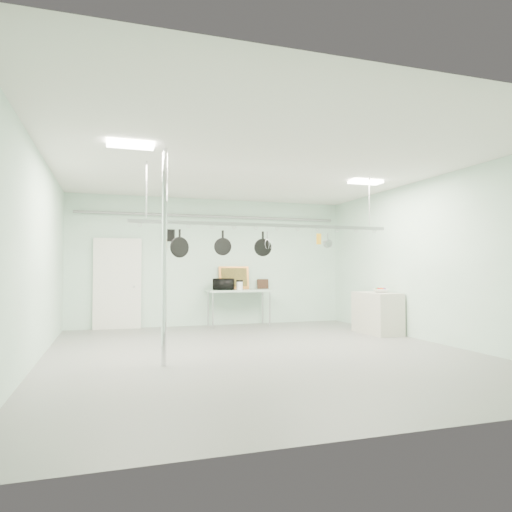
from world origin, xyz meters
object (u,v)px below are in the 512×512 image
object	(u,v)px
skillet_mid	(223,243)
chrome_pole	(164,256)
pot_rack	(267,224)
coffee_canister	(240,286)
fruit_bowl	(381,291)
skillet_left	(180,243)
microwave	(224,284)
side_cabinet	(377,313)
skillet_right	(263,243)
prep_table	(239,293)

from	to	relation	value
skillet_mid	chrome_pole	bearing A→B (deg)	-114.57
chrome_pole	pot_rack	distance (m)	2.19
pot_rack	coffee_canister	xyz separation A→B (m)	(0.36, 3.10, -1.22)
chrome_pole	coffee_canister	distance (m)	4.64
fruit_bowl	skillet_left	bearing A→B (deg)	-167.51
microwave	skillet_mid	world-z (taller)	skillet_mid
side_cabinet	skillet_mid	size ratio (longest dim) A/B	2.82
coffee_canister	skillet_mid	distance (m)	3.43
microwave	pot_rack	bearing A→B (deg)	108.87
fruit_bowl	skillet_right	world-z (taller)	skillet_right
skillet_right	microwave	bearing A→B (deg)	95.59
side_cabinet	pot_rack	distance (m)	3.62
skillet_left	skillet_mid	distance (m)	0.74
chrome_pole	side_cabinet	xyz separation A→B (m)	(4.85, 2.00, -1.15)
skillet_mid	microwave	bearing A→B (deg)	102.08
side_cabinet	fruit_bowl	size ratio (longest dim) A/B	3.53
side_cabinet	microwave	xyz separation A→B (m)	(-2.95, 2.17, 0.60)
prep_table	pot_rack	xyz separation A→B (m)	(-0.40, -3.30, 1.40)
coffee_canister	chrome_pole	bearing A→B (deg)	-119.48
fruit_bowl	skillet_mid	xyz separation A→B (m)	(-3.79, -1.00, 0.93)
prep_table	skillet_right	xyz separation A→B (m)	(-0.47, -3.30, 1.04)
coffee_canister	prep_table	bearing A→B (deg)	79.55
chrome_pole	side_cabinet	bearing A→B (deg)	22.41
coffee_canister	fruit_bowl	xyz separation A→B (m)	(2.62, -2.10, -0.07)
chrome_pole	skillet_right	size ratio (longest dim) A/B	7.60
pot_rack	skillet_right	bearing A→B (deg)	180.00
skillet_left	skillet_mid	xyz separation A→B (m)	(0.74, 0.00, 0.02)
prep_table	coffee_canister	distance (m)	0.26
chrome_pole	microwave	bearing A→B (deg)	65.43
side_cabinet	microwave	bearing A→B (deg)	143.69
chrome_pole	skillet_right	distance (m)	2.06
prep_table	fruit_bowl	bearing A→B (deg)	-41.61
chrome_pole	skillet_mid	bearing A→B (deg)	39.43
pot_rack	chrome_pole	bearing A→B (deg)	-154.65
pot_rack	side_cabinet	bearing A→B (deg)	20.45
prep_table	coffee_canister	xyz separation A→B (m)	(-0.04, -0.20, 0.17)
prep_table	pot_rack	size ratio (longest dim) A/B	0.33
chrome_pole	side_cabinet	size ratio (longest dim) A/B	2.67
prep_table	side_cabinet	distance (m)	3.39
skillet_left	chrome_pole	bearing A→B (deg)	-130.56
prep_table	skillet_mid	bearing A→B (deg)	-110.07
pot_rack	coffee_canister	bearing A→B (deg)	83.31
skillet_mid	skillet_right	xyz separation A→B (m)	(0.73, 0.00, 0.00)
pot_rack	coffee_canister	size ratio (longest dim) A/B	23.54
prep_table	skillet_right	bearing A→B (deg)	-98.13
chrome_pole	fruit_bowl	bearing A→B (deg)	21.31
pot_rack	skillet_left	xyz separation A→B (m)	(-1.55, 0.00, -0.37)
microwave	fruit_bowl	bearing A→B (deg)	161.76
prep_table	fruit_bowl	size ratio (longest dim) A/B	4.70
pot_rack	microwave	world-z (taller)	pot_rack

